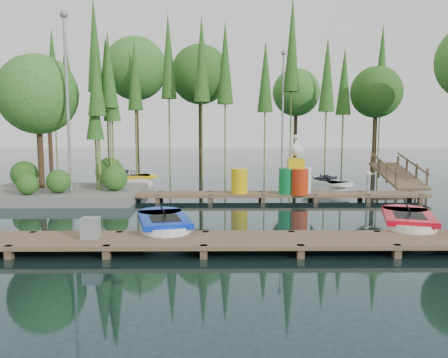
{
  "coord_description": "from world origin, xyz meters",
  "views": [
    {
      "loc": [
        0.37,
        -14.53,
        2.9
      ],
      "look_at": [
        0.5,
        0.5,
        1.1
      ],
      "focal_mm": 35.0,
      "sensor_mm": 36.0,
      "label": 1
    }
  ],
  "objects_px": {
    "island": "(55,120)",
    "boat_yellow_far": "(131,180)",
    "boat_blue": "(164,228)",
    "drum_cluster": "(296,176)",
    "yellow_barrel": "(239,181)",
    "boat_red": "(408,225)",
    "utility_cabinet": "(90,228)"
  },
  "relations": [
    {
      "from": "boat_blue",
      "to": "utility_cabinet",
      "type": "xyz_separation_m",
      "value": [
        -1.55,
        -1.23,
        0.29
      ]
    },
    {
      "from": "boat_yellow_far",
      "to": "boat_red",
      "type": "bearing_deg",
      "value": -39.91
    },
    {
      "from": "boat_yellow_far",
      "to": "utility_cabinet",
      "type": "xyz_separation_m",
      "value": [
        1.36,
        -11.44,
        0.29
      ]
    },
    {
      "from": "island",
      "to": "drum_cluster",
      "type": "relative_size",
      "value": 2.94
    },
    {
      "from": "boat_blue",
      "to": "drum_cluster",
      "type": "distance_m",
      "value": 7.2
    },
    {
      "from": "boat_blue",
      "to": "boat_red",
      "type": "height_order",
      "value": "boat_red"
    },
    {
      "from": "boat_red",
      "to": "island",
      "type": "bearing_deg",
      "value": 168.74
    },
    {
      "from": "island",
      "to": "boat_yellow_far",
      "type": "height_order",
      "value": "island"
    },
    {
      "from": "boat_red",
      "to": "utility_cabinet",
      "type": "bearing_deg",
      "value": -152.64
    },
    {
      "from": "utility_cabinet",
      "to": "boat_yellow_far",
      "type": "bearing_deg",
      "value": 96.79
    },
    {
      "from": "boat_blue",
      "to": "boat_yellow_far",
      "type": "distance_m",
      "value": 10.62
    },
    {
      "from": "boat_blue",
      "to": "island",
      "type": "bearing_deg",
      "value": 114.0
    },
    {
      "from": "utility_cabinet",
      "to": "drum_cluster",
      "type": "relative_size",
      "value": 0.21
    },
    {
      "from": "boat_blue",
      "to": "utility_cabinet",
      "type": "distance_m",
      "value": 2.0
    },
    {
      "from": "island",
      "to": "boat_blue",
      "type": "distance_m",
      "value": 8.85
    },
    {
      "from": "boat_yellow_far",
      "to": "yellow_barrel",
      "type": "height_order",
      "value": "yellow_barrel"
    },
    {
      "from": "drum_cluster",
      "to": "island",
      "type": "bearing_deg",
      "value": 174.36
    },
    {
      "from": "boat_blue",
      "to": "boat_red",
      "type": "bearing_deg",
      "value": -12.05
    },
    {
      "from": "island",
      "to": "boat_blue",
      "type": "height_order",
      "value": "island"
    },
    {
      "from": "island",
      "to": "yellow_barrel",
      "type": "bearing_deg",
      "value": -6.08
    },
    {
      "from": "drum_cluster",
      "to": "boat_yellow_far",
      "type": "bearing_deg",
      "value": 148.05
    },
    {
      "from": "island",
      "to": "boat_red",
      "type": "distance_m",
      "value": 13.64
    },
    {
      "from": "boat_blue",
      "to": "boat_red",
      "type": "distance_m",
      "value": 6.57
    },
    {
      "from": "island",
      "to": "boat_blue",
      "type": "xyz_separation_m",
      "value": [
        5.18,
        -6.56,
        -2.92
      ]
    },
    {
      "from": "boat_red",
      "to": "utility_cabinet",
      "type": "relative_size",
      "value": 6.03
    },
    {
      "from": "boat_yellow_far",
      "to": "boat_blue",
      "type": "bearing_deg",
      "value": -67.57
    },
    {
      "from": "drum_cluster",
      "to": "yellow_barrel",
      "type": "bearing_deg",
      "value": 175.84
    },
    {
      "from": "island",
      "to": "boat_yellow_far",
      "type": "bearing_deg",
      "value": 58.23
    },
    {
      "from": "island",
      "to": "drum_cluster",
      "type": "xyz_separation_m",
      "value": [
        9.64,
        -0.95,
        -2.21
      ]
    },
    {
      "from": "yellow_barrel",
      "to": "boat_red",
      "type": "bearing_deg",
      "value": -51.9
    },
    {
      "from": "boat_blue",
      "to": "yellow_barrel",
      "type": "distance_m",
      "value": 6.21
    },
    {
      "from": "island",
      "to": "yellow_barrel",
      "type": "distance_m",
      "value": 7.84
    }
  ]
}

